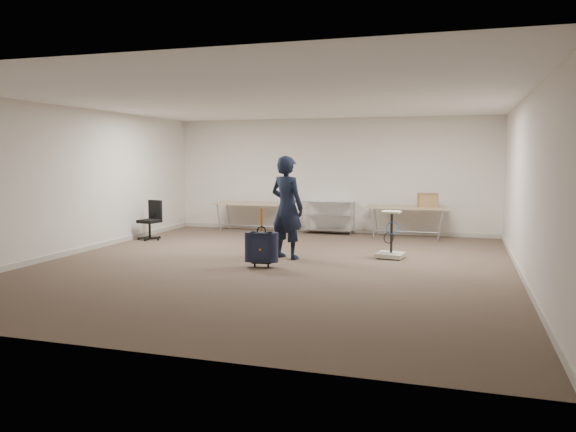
% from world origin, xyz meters
% --- Properties ---
extents(ground, '(9.00, 9.00, 0.00)m').
position_xyz_m(ground, '(0.00, 0.00, 0.00)').
color(ground, '#4A3C2D').
rests_on(ground, ground).
extents(room_shell, '(8.00, 9.00, 9.00)m').
position_xyz_m(room_shell, '(0.00, 1.38, 0.05)').
color(room_shell, silver).
rests_on(room_shell, ground).
extents(folding_table_left, '(1.80, 0.75, 0.73)m').
position_xyz_m(folding_table_left, '(-1.90, 3.95, 0.68)').
color(folding_table_left, tan).
rests_on(folding_table_left, ground).
extents(folding_table_right, '(1.80, 0.75, 0.73)m').
position_xyz_m(folding_table_right, '(1.90, 3.95, 0.68)').
color(folding_table_right, tan).
rests_on(folding_table_right, ground).
extents(wire_shelf, '(1.22, 0.47, 0.80)m').
position_xyz_m(wire_shelf, '(0.00, 4.20, 0.44)').
color(wire_shelf, silver).
rests_on(wire_shelf, ground).
extents(person, '(0.80, 0.67, 1.88)m').
position_xyz_m(person, '(0.03, 0.70, 0.94)').
color(person, black).
rests_on(person, ground).
extents(suitcase, '(0.39, 0.27, 1.00)m').
position_xyz_m(suitcase, '(-0.12, -0.25, 0.34)').
color(suitcase, black).
rests_on(suitcase, ground).
extents(office_chair, '(0.53, 0.53, 0.88)m').
position_xyz_m(office_chair, '(-3.61, 2.06, 0.27)').
color(office_chair, black).
rests_on(office_chair, ground).
extents(equipment_cart, '(0.53, 0.53, 0.87)m').
position_xyz_m(equipment_cart, '(1.86, 1.29, 0.23)').
color(equipment_cart, silver).
rests_on(equipment_cart, ground).
extents(cardboard_box, '(0.48, 0.41, 0.31)m').
position_xyz_m(cardboard_box, '(2.35, 4.00, 0.89)').
color(cardboard_box, olive).
rests_on(cardboard_box, folding_table_right).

